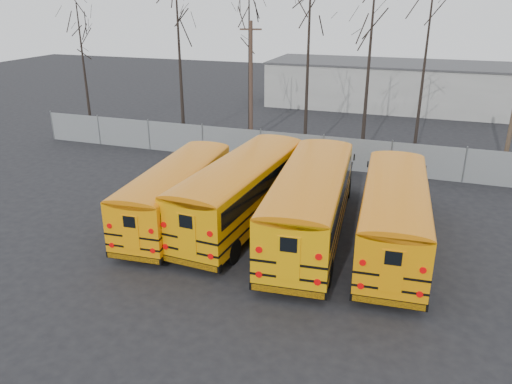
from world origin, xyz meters
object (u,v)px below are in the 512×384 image
at_px(bus_c, 311,197).
at_px(bus_d, 394,209).
at_px(bus_a, 178,188).
at_px(utility_pole_left, 251,82).
at_px(bus_b, 244,186).

relative_size(bus_c, bus_d, 1.07).
bearing_deg(bus_a, bus_d, -1.24).
distance_m(bus_a, bus_d, 9.52).
relative_size(bus_d, utility_pole_left, 1.32).
height_order(bus_a, utility_pole_left, utility_pole_left).
bearing_deg(utility_pole_left, bus_d, -66.30).
distance_m(bus_c, bus_d, 3.40).
distance_m(bus_c, utility_pole_left, 15.74).
bearing_deg(bus_c, utility_pole_left, 114.19).
xyz_separation_m(bus_b, bus_c, (3.23, -0.51, 0.06)).
height_order(bus_b, bus_d, bus_b).
distance_m(bus_d, utility_pole_left, 17.54).
relative_size(bus_b, bus_c, 0.97).
xyz_separation_m(bus_a, bus_d, (9.51, 0.42, 0.12)).
bearing_deg(utility_pole_left, bus_a, -99.48).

